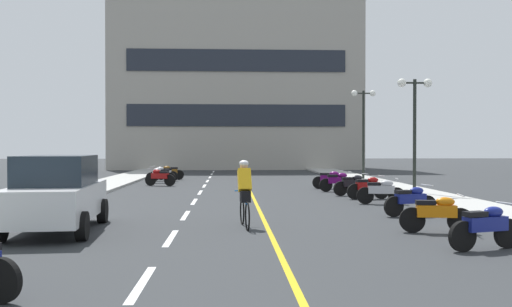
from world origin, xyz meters
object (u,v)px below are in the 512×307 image
motorcycle_9 (330,179)px  parked_car_near (57,193)px  motorcycle_13 (170,172)px  motorcycle_4 (411,200)px  street_lamp_far (363,114)px  street_lamp_mid (415,108)px  motorcycle_8 (338,181)px  motorcycle_5 (381,191)px  motorcycle_11 (160,175)px  motorcycle_10 (160,177)px  motorcycle_3 (437,213)px  motorcycle_12 (163,173)px  cyclist_rider (245,192)px  motorcycle_2 (486,226)px  motorcycle_7 (353,184)px  motorcycle_6 (368,187)px

motorcycle_9 → parked_car_near: bearing=-125.4°
motorcycle_13 → motorcycle_4: bearing=-63.6°
street_lamp_far → motorcycle_9: bearing=-116.9°
street_lamp_mid → motorcycle_8: (-2.81, 1.99, -3.16)m
motorcycle_5 → motorcycle_8: 5.38m
motorcycle_11 → street_lamp_far: bearing=7.5°
motorcycle_11 → motorcycle_10: bearing=-83.7°
street_lamp_far → motorcycle_3: size_ratio=3.12×
motorcycle_3 → motorcycle_8: 11.74m
motorcycle_12 → motorcycle_5: bearing=-54.8°
street_lamp_far → motorcycle_3: street_lamp_far is taller
motorcycle_4 → street_lamp_far: bearing=80.7°
street_lamp_far → cyclist_rider: bearing=-112.5°
motorcycle_4 → motorcycle_11: size_ratio=0.99×
street_lamp_far → parked_car_near: 22.58m
motorcycle_2 → motorcycle_11: same height
motorcycle_9 → motorcycle_10: bearing=163.5°
street_lamp_far → motorcycle_2: 22.06m
motorcycle_8 → motorcycle_13: (-8.56, 9.35, 0.00)m
motorcycle_10 → motorcycle_12: bearing=94.2°
motorcycle_9 → motorcycle_10: (-8.44, 2.50, 0.00)m
motorcycle_8 → motorcycle_12: 11.70m
street_lamp_mid → street_lamp_far: 9.75m
motorcycle_12 → cyclist_rider: size_ratio=0.96×
motorcycle_10 → motorcycle_3: bearing=-61.8°
motorcycle_7 → motorcycle_10: (-8.73, 6.02, 0.00)m
motorcycle_10 → street_lamp_mid: bearing=-28.1°
motorcycle_2 → motorcycle_13: same height
motorcycle_2 → motorcycle_6: size_ratio=0.97×
motorcycle_11 → motorcycle_5: bearing=-51.5°
street_lamp_mid → motorcycle_2: size_ratio=2.87×
motorcycle_5 → cyclist_rider: size_ratio=0.96×
motorcycle_6 → motorcycle_9: same height
motorcycle_6 → motorcycle_5: bearing=-90.3°
street_lamp_far → motorcycle_13: street_lamp_far is taller
motorcycle_3 → motorcycle_9: size_ratio=1.03×
street_lamp_far → motorcycle_10: 12.66m
motorcycle_3 → motorcycle_11: 19.94m
street_lamp_mid → motorcycle_6: (-2.34, -1.52, -3.16)m
motorcycle_3 → motorcycle_6: same height
street_lamp_far → motorcycle_10: size_ratio=3.24×
motorcycle_4 → motorcycle_9: size_ratio=1.02×
motorcycle_10 → cyclist_rider: (3.98, -14.65, 0.41)m
motorcycle_2 → motorcycle_7: 11.87m
motorcycle_8 → motorcycle_13: same height
street_lamp_far → motorcycle_11: bearing=-172.5°
street_lamp_mid → parked_car_near: size_ratio=1.10×
parked_car_near → motorcycle_3: bearing=-4.3°
motorcycle_2 → cyclist_rider: (-4.65, 3.23, 0.41)m
cyclist_rider → parked_car_near: bearing=-174.1°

